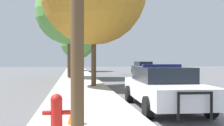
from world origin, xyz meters
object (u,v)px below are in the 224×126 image
car_background_oncoming (143,68)px  tree_sidewalk_mid (69,11)px  traffic_light (88,43)px  police_car (163,87)px  traffic_cone (74,111)px  tree_sidewalk_far (78,42)px  fire_hydrant (57,111)px

car_background_oncoming → tree_sidewalk_mid: (-7.85, -5.30, 5.06)m
traffic_light → tree_sidewalk_mid: 6.31m
car_background_oncoming → tree_sidewalk_mid: 10.74m
police_car → car_background_oncoming: size_ratio=1.15×
police_car → traffic_cone: bearing=40.6°
tree_sidewalk_far → traffic_cone: (-0.57, -31.92, -3.57)m
tree_sidewalk_far → police_car: bearing=-85.3°
traffic_light → car_background_oncoming: (5.99, -0.21, -2.64)m
traffic_light → tree_sidewalk_far: (-0.94, 8.93, 0.62)m
tree_sidewalk_far → tree_sidewalk_mid: tree_sidewalk_mid is taller
fire_hydrant → tree_sidewalk_mid: (0.04, 17.98, 5.27)m
fire_hydrant → traffic_light: (1.90, 23.49, 2.84)m
fire_hydrant → tree_sidewalk_far: tree_sidewalk_far is taller
police_car → fire_hydrant: 4.49m
traffic_light → traffic_cone: 23.22m
tree_sidewalk_far → traffic_cone: bearing=-91.0°
police_car → traffic_light: bearing=-84.2°
car_background_oncoming → traffic_cone: bearing=69.2°
tree_sidewalk_far → traffic_light: bearing=-84.0°
fire_hydrant → traffic_cone: bearing=52.4°
traffic_cone → tree_sidewalk_mid: bearing=91.2°
fire_hydrant → traffic_light: size_ratio=0.17×
fire_hydrant → traffic_cone: (0.39, 0.51, -0.10)m
fire_hydrant → tree_sidewalk_mid: bearing=89.9°
police_car → tree_sidewalk_mid: 16.23m
traffic_light → tree_sidewalk_mid: (-1.86, -5.52, 2.43)m
fire_hydrant → car_background_oncoming: car_background_oncoming is taller
tree_sidewalk_far → traffic_cone: tree_sidewalk_far is taller
traffic_light → tree_sidewalk_far: tree_sidewalk_far is taller
fire_hydrant → car_background_oncoming: 24.58m
fire_hydrant → police_car: bearing=40.8°
car_background_oncoming → traffic_cone: (-7.50, -22.77, -0.31)m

